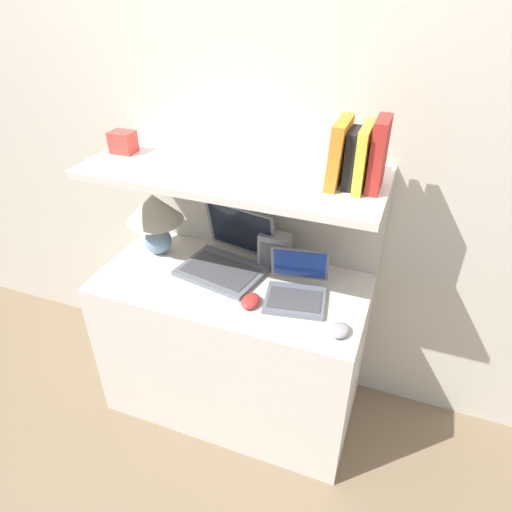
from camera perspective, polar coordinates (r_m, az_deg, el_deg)
name	(u,v)px	position (r m, az deg, el deg)	size (l,w,h in m)	color
ground_plane	(212,443)	(2.22, -5.53, -22.29)	(12.00, 12.00, 0.00)	#7A664C
wall_back	(259,141)	(1.91, 0.34, 14.15)	(6.00, 0.05, 2.40)	beige
desk	(233,346)	(2.10, -2.92, -11.19)	(1.11, 0.53, 0.71)	silver
back_riser	(255,272)	(2.16, -0.13, -2.05)	(1.11, 0.04, 1.16)	beige
shelf	(234,172)	(1.69, -2.81, 10.45)	(1.11, 0.48, 0.03)	silver
table_lamp	(154,214)	(2.01, -12.57, 5.14)	(0.25, 0.25, 0.28)	#7593B2
laptop_large	(228,257)	(1.93, -3.52, -0.18)	(0.39, 0.36, 0.25)	slate
laptop_small	(296,289)	(1.77, 5.08, -4.08)	(0.26, 0.28, 0.18)	slate
computer_mouse	(251,301)	(1.74, -0.69, -5.65)	(0.07, 0.10, 0.03)	red
second_mouse	(340,330)	(1.64, 10.44, -9.12)	(0.08, 0.10, 0.03)	#99999E
router_box	(275,251)	(1.91, 2.35, 0.63)	(0.13, 0.07, 0.16)	gray
book_red	(379,155)	(1.53, 15.08, 12.09)	(0.04, 0.14, 0.23)	#A82823
book_yellow	(364,157)	(1.54, 13.32, 11.93)	(0.03, 0.18, 0.21)	gold
book_black	(352,159)	(1.55, 11.94, 11.84)	(0.03, 0.12, 0.19)	black
book_orange	(339,153)	(1.55, 10.33, 12.58)	(0.05, 0.18, 0.22)	orange
shelf_gadget	(123,142)	(1.90, -16.28, 13.51)	(0.09, 0.07, 0.08)	#CC3D33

